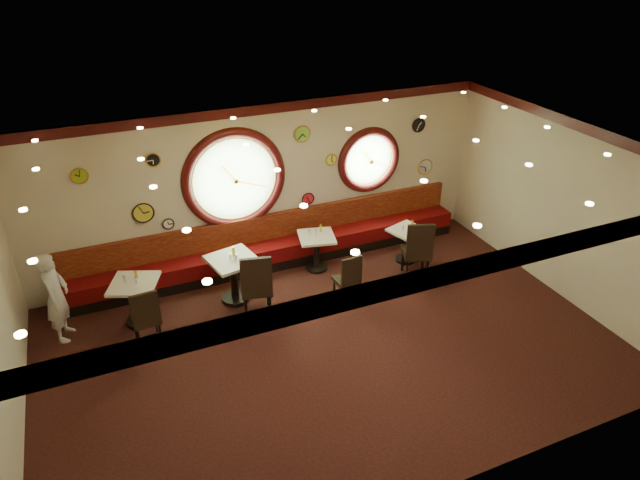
{
  "coord_description": "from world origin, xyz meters",
  "views": [
    {
      "loc": [
        -3.01,
        -6.61,
        5.95
      ],
      "look_at": [
        0.18,
        0.8,
        1.5
      ],
      "focal_mm": 32.0,
      "sensor_mm": 36.0,
      "label": 1
    }
  ],
  "objects_px": {
    "condiment_c_salt": "(310,233)",
    "chair_a": "(145,314)",
    "condiment_a_salt": "(124,279)",
    "chair_d": "(418,247)",
    "condiment_b_bottle": "(234,251)",
    "condiment_d_salt": "(403,228)",
    "condiment_c_pepper": "(316,232)",
    "table_b": "(234,274)",
    "table_c": "(317,248)",
    "table_d": "(407,241)",
    "waiter": "(57,297)",
    "chair_b": "(256,282)",
    "chair_c": "(349,275)",
    "table_a": "(136,297)",
    "condiment_d_bottle": "(412,224)",
    "condiment_c_bottle": "(321,228)",
    "condiment_d_pepper": "(412,227)",
    "condiment_a_bottle": "(136,274)",
    "condiment_b_salt": "(230,256)",
    "condiment_b_pepper": "(236,257)",
    "condiment_a_pepper": "(136,280)"
  },
  "relations": [
    {
      "from": "chair_b",
      "to": "condiment_a_salt",
      "type": "bearing_deg",
      "value": 173.61
    },
    {
      "from": "table_b",
      "to": "table_d",
      "type": "xyz_separation_m",
      "value": [
        3.55,
        -0.03,
        -0.1
      ]
    },
    {
      "from": "table_b",
      "to": "waiter",
      "type": "xyz_separation_m",
      "value": [
        -2.86,
        0.08,
        0.24
      ]
    },
    {
      "from": "chair_a",
      "to": "chair_d",
      "type": "bearing_deg",
      "value": -3.92
    },
    {
      "from": "condiment_d_pepper",
      "to": "condiment_d_bottle",
      "type": "distance_m",
      "value": 0.09
    },
    {
      "from": "condiment_d_pepper",
      "to": "condiment_a_bottle",
      "type": "bearing_deg",
      "value": 178.31
    },
    {
      "from": "condiment_c_bottle",
      "to": "condiment_b_salt",
      "type": "bearing_deg",
      "value": -165.89
    },
    {
      "from": "condiment_a_salt",
      "to": "condiment_c_salt",
      "type": "xyz_separation_m",
      "value": [
        3.47,
        0.43,
        -0.08
      ]
    },
    {
      "from": "condiment_c_salt",
      "to": "chair_b",
      "type": "bearing_deg",
      "value": -141.66
    },
    {
      "from": "table_b",
      "to": "condiment_b_salt",
      "type": "relative_size",
      "value": 10.02
    },
    {
      "from": "table_c",
      "to": "chair_b",
      "type": "relative_size",
      "value": 1.05
    },
    {
      "from": "table_c",
      "to": "condiment_b_bottle",
      "type": "height_order",
      "value": "condiment_b_bottle"
    },
    {
      "from": "chair_a",
      "to": "condiment_a_bottle",
      "type": "height_order",
      "value": "chair_a"
    },
    {
      "from": "condiment_c_pepper",
      "to": "condiment_b_bottle",
      "type": "bearing_deg",
      "value": -168.83
    },
    {
      "from": "condiment_b_salt",
      "to": "condiment_b_pepper",
      "type": "height_order",
      "value": "condiment_b_pepper"
    },
    {
      "from": "chair_b",
      "to": "chair_c",
      "type": "distance_m",
      "value": 1.66
    },
    {
      "from": "table_a",
      "to": "condiment_a_pepper",
      "type": "xyz_separation_m",
      "value": [
        0.04,
        -0.04,
        0.35
      ]
    },
    {
      "from": "condiment_c_salt",
      "to": "condiment_b_bottle",
      "type": "relative_size",
      "value": 0.57
    },
    {
      "from": "table_d",
      "to": "condiment_c_bottle",
      "type": "height_order",
      "value": "condiment_c_bottle"
    },
    {
      "from": "condiment_d_bottle",
      "to": "condiment_d_salt",
      "type": "bearing_deg",
      "value": -176.5
    },
    {
      "from": "chair_a",
      "to": "chair_c",
      "type": "xyz_separation_m",
      "value": [
        3.47,
        -0.2,
        -0.04
      ]
    },
    {
      "from": "table_a",
      "to": "condiment_b_bottle",
      "type": "height_order",
      "value": "condiment_b_bottle"
    },
    {
      "from": "chair_c",
      "to": "condiment_b_salt",
      "type": "xyz_separation_m",
      "value": [
        -1.89,
        0.88,
        0.37
      ]
    },
    {
      "from": "table_b",
      "to": "table_c",
      "type": "relative_size",
      "value": 1.15
    },
    {
      "from": "condiment_d_salt",
      "to": "condiment_c_bottle",
      "type": "relative_size",
      "value": 0.54
    },
    {
      "from": "table_a",
      "to": "table_b",
      "type": "height_order",
      "value": "table_b"
    },
    {
      "from": "condiment_d_salt",
      "to": "condiment_c_bottle",
      "type": "bearing_deg",
      "value": 161.67
    },
    {
      "from": "chair_c",
      "to": "condiment_c_salt",
      "type": "distance_m",
      "value": 1.37
    },
    {
      "from": "condiment_c_salt",
      "to": "chair_a",
      "type": "bearing_deg",
      "value": -160.86
    },
    {
      "from": "table_d",
      "to": "condiment_b_bottle",
      "type": "xyz_separation_m",
      "value": [
        -3.49,
        0.11,
        0.51
      ]
    },
    {
      "from": "chair_c",
      "to": "chair_d",
      "type": "bearing_deg",
      "value": 2.71
    },
    {
      "from": "table_c",
      "to": "condiment_d_salt",
      "type": "relative_size",
      "value": 9.27
    },
    {
      "from": "table_a",
      "to": "condiment_d_pepper",
      "type": "bearing_deg",
      "value": -0.46
    },
    {
      "from": "table_b",
      "to": "chair_d",
      "type": "distance_m",
      "value": 3.45
    },
    {
      "from": "table_a",
      "to": "table_c",
      "type": "distance_m",
      "value": 3.48
    },
    {
      "from": "condiment_d_salt",
      "to": "condiment_c_pepper",
      "type": "bearing_deg",
      "value": 165.91
    },
    {
      "from": "condiment_d_salt",
      "to": "condiment_a_bottle",
      "type": "bearing_deg",
      "value": 178.89
    },
    {
      "from": "condiment_a_pepper",
      "to": "condiment_b_bottle",
      "type": "relative_size",
      "value": 0.61
    },
    {
      "from": "chair_a",
      "to": "condiment_b_salt",
      "type": "relative_size",
      "value": 6.82
    },
    {
      "from": "chair_b",
      "to": "condiment_d_salt",
      "type": "bearing_deg",
      "value": 24.44
    },
    {
      "from": "chair_a",
      "to": "condiment_a_salt",
      "type": "distance_m",
      "value": 0.79
    },
    {
      "from": "chair_d",
      "to": "condiment_a_bottle",
      "type": "distance_m",
      "value": 5.06
    },
    {
      "from": "chair_d",
      "to": "condiment_b_salt",
      "type": "xyz_separation_m",
      "value": [
        -3.41,
        0.71,
        0.22
      ]
    },
    {
      "from": "condiment_b_pepper",
      "to": "condiment_c_pepper",
      "type": "xyz_separation_m",
      "value": [
        1.71,
        0.48,
        -0.12
      ]
    },
    {
      "from": "chair_d",
      "to": "condiment_b_salt",
      "type": "relative_size",
      "value": 8.07
    },
    {
      "from": "condiment_c_pepper",
      "to": "waiter",
      "type": "height_order",
      "value": "waiter"
    },
    {
      "from": "table_a",
      "to": "chair_d",
      "type": "xyz_separation_m",
      "value": [
        5.06,
        -0.67,
        0.18
      ]
    },
    {
      "from": "table_d",
      "to": "waiter",
      "type": "distance_m",
      "value": 6.42
    },
    {
      "from": "condiment_c_salt",
      "to": "waiter",
      "type": "relative_size",
      "value": 0.07
    },
    {
      "from": "chair_d",
      "to": "condiment_b_bottle",
      "type": "bearing_deg",
      "value": -173.48
    }
  ]
}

